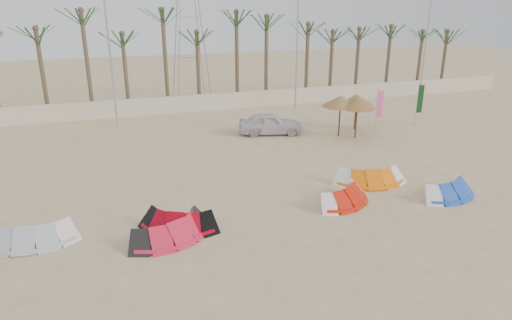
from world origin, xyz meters
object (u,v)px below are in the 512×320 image
object	(u,v)px
parasol_left	(341,101)
parasol_mid	(358,103)
parasol_right	(357,99)
car	(270,124)
kite_red_mid	(176,217)
kite_blue	(446,186)
kite_orange	(367,174)
kite_red_right	(342,193)
kite_red_left	(171,225)
kite_grey	(29,230)

from	to	relation	value
parasol_left	parasol_mid	bearing A→B (deg)	-43.89
parasol_right	car	distance (m)	6.20
kite_red_mid	kite_blue	distance (m)	12.47
parasol_mid	kite_red_mid	bearing A→B (deg)	-146.78
kite_blue	parasol_mid	world-z (taller)	parasol_mid
parasol_mid	parasol_right	world-z (taller)	parasol_mid
kite_orange	kite_red_mid	bearing A→B (deg)	-169.79
kite_red_right	parasol_left	xyz separation A→B (m)	(4.70, 9.17, 1.93)
kite_red_mid	car	bearing A→B (deg)	54.26
parasol_left	parasol_right	world-z (taller)	parasol_left
parasol_right	car	size ratio (longest dim) A/B	0.59
kite_red_left	parasol_left	xyz separation A→B (m)	(12.48, 9.87, 1.93)
kite_red_mid	parasol_right	xyz separation A→B (m)	(14.01, 10.40, 1.69)
kite_blue	parasol_left	size ratio (longest dim) A/B	1.30
kite_red_right	car	bearing A→B (deg)	87.12
kite_red_mid	kite_orange	xyz separation A→B (m)	(9.76, 1.76, 0.00)
kite_red_mid	parasol_left	xyz separation A→B (m)	(12.17, 9.25, 1.93)
parasol_left	parasol_right	size ratio (longest dim) A/B	1.10
parasol_right	kite_red_right	bearing A→B (deg)	-122.39
parasol_right	car	world-z (taller)	parasol_right
kite_red_right	kite_blue	size ratio (longest dim) A/B	1.00
kite_red_left	kite_red_right	world-z (taller)	same
kite_red_right	parasol_mid	distance (m)	10.23
kite_orange	parasol_right	distance (m)	9.78
kite_orange	parasol_right	xyz separation A→B (m)	(4.25, 8.64, 1.69)
kite_blue	parasol_right	world-z (taller)	parasol_right
kite_blue	parasol_mid	size ratio (longest dim) A/B	1.31
car	kite_orange	bearing A→B (deg)	-155.84
kite_grey	kite_orange	size ratio (longest dim) A/B	0.96
kite_grey	kite_red_left	bearing A→B (deg)	-14.09
kite_red_mid	car	xyz separation A→B (m)	(8.02, 11.15, 0.29)
kite_grey	parasol_mid	distance (m)	20.09
kite_red_mid	kite_blue	xyz separation A→B (m)	(12.45, -0.74, 0.00)
kite_red_right	car	world-z (taller)	car
kite_blue	parasol_right	distance (m)	11.37
kite_blue	parasol_left	distance (m)	10.17
kite_red_left	parasol_mid	world-z (taller)	parasol_mid
kite_orange	parasol_right	size ratio (longest dim) A/B	1.51
kite_orange	kite_blue	distance (m)	3.67
car	kite_red_mid	bearing A→B (deg)	157.94
kite_red_right	kite_blue	bearing A→B (deg)	-9.28
kite_blue	kite_red_left	bearing A→B (deg)	179.48
kite_red_left	parasol_mid	distance (m)	16.21
kite_orange	parasol_mid	size ratio (longest dim) A/B	1.38
car	kite_red_left	bearing A→B (deg)	158.39
parasol_right	car	bearing A→B (deg)	172.90
kite_red_right	car	distance (m)	11.09
kite_red_right	kite_orange	bearing A→B (deg)	36.21
parasol_left	kite_red_left	bearing A→B (deg)	-141.65
kite_red_right	parasol_mid	size ratio (longest dim) A/B	1.30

